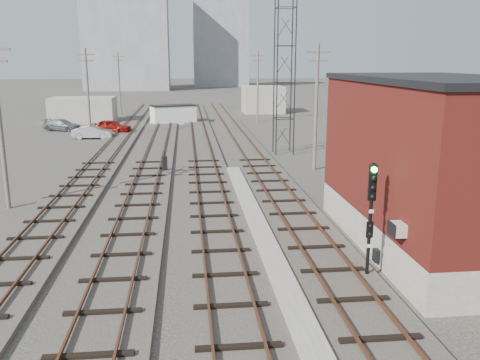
{
  "coord_description": "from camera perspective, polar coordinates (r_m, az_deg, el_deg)",
  "views": [
    {
      "loc": [
        -2.78,
        -7.73,
        7.84
      ],
      "look_at": [
        -0.26,
        16.01,
        2.2
      ],
      "focal_mm": 38.0,
      "sensor_mm": 36.0,
      "label": 1
    }
  ],
  "objects": [
    {
      "name": "track_mid_right",
      "position": [
        47.39,
        -4.44,
        3.86
      ],
      "size": [
        3.2,
        90.0,
        0.39
      ],
      "color": "#332D28",
      "rests_on": "ground"
    },
    {
      "name": "site_trailer",
      "position": [
        65.21,
        -7.5,
        7.33
      ],
      "size": [
        6.1,
        4.13,
        2.36
      ],
      "rotation": [
        0.0,
        0.0,
        0.33
      ],
      "color": "white",
      "rests_on": "ground"
    },
    {
      "name": "track_left",
      "position": [
        47.84,
        -14.08,
        3.59
      ],
      "size": [
        3.2,
        90.0,
        0.39
      ],
      "color": "#332D28",
      "rests_on": "ground"
    },
    {
      "name": "car_grey",
      "position": [
        61.66,
        -19.35,
        5.85
      ],
      "size": [
        4.83,
        3.38,
        1.3
      ],
      "primitive_type": "imported",
      "rotation": [
        0.0,
        0.0,
        1.18
      ],
      "color": "slate",
      "rests_on": "ground"
    },
    {
      "name": "utility_pole_left_b",
      "position": [
        53.71,
        -16.71,
        9.5
      ],
      "size": [
        1.8,
        0.24,
        9.0
      ],
      "color": "#595147",
      "rests_on": "ground"
    },
    {
      "name": "apartment_left",
      "position": [
        143.72,
        -12.62,
        15.85
      ],
      "size": [
        22.0,
        14.0,
        30.0
      ],
      "primitive_type": "cube",
      "color": "gray",
      "rests_on": "ground"
    },
    {
      "name": "ground",
      "position": [
        68.24,
        -3.71,
        6.67
      ],
      "size": [
        320.0,
        320.0,
        0.0
      ],
      "primitive_type": "plane",
      "color": "#282621",
      "rests_on": "ground"
    },
    {
      "name": "shed_right",
      "position": [
        78.84,
        2.58,
        9.03
      ],
      "size": [
        6.0,
        6.0,
        4.0
      ],
      "primitive_type": "cube",
      "color": "gray",
      "rests_on": "ground"
    },
    {
      "name": "utility_pole_left_a",
      "position": [
        29.55,
        -25.39,
        6.1
      ],
      "size": [
        1.8,
        0.24,
        9.0
      ],
      "color": "#595147",
      "rests_on": "ground"
    },
    {
      "name": "lattice_tower",
      "position": [
        43.53,
        5.03,
        12.8
      ],
      "size": [
        1.6,
        1.6,
        15.0
      ],
      "color": "black",
      "rests_on": "ground"
    },
    {
      "name": "car_red",
      "position": [
        57.89,
        -14.26,
        5.85
      ],
      "size": [
        4.66,
        2.53,
        1.5
      ],
      "primitive_type": "imported",
      "rotation": [
        0.0,
        0.0,
        1.39
      ],
      "color": "maroon",
      "rests_on": "ground"
    },
    {
      "name": "platform_curb",
      "position": [
        23.29,
        2.39,
        -6.05
      ],
      "size": [
        0.9,
        28.0,
        0.26
      ],
      "primitive_type": "cube",
      "color": "gray",
      "rests_on": "ground"
    },
    {
      "name": "brick_building",
      "position": [
        22.64,
        21.07,
        1.67
      ],
      "size": [
        6.54,
        12.2,
        7.22
      ],
      "color": "gray",
      "rests_on": "ground"
    },
    {
      "name": "switch_stand",
      "position": [
        36.53,
        -8.45,
        1.83
      ],
      "size": [
        0.38,
        0.38,
        1.43
      ],
      "rotation": [
        0.0,
        0.0,
        0.17
      ],
      "color": "black",
      "rests_on": "ground"
    },
    {
      "name": "signal_mast",
      "position": [
        18.71,
        14.49,
        -3.42
      ],
      "size": [
        0.4,
        0.42,
        4.35
      ],
      "color": "gray",
      "rests_on": "ground"
    },
    {
      "name": "track_mid_left",
      "position": [
        47.45,
        -9.29,
        3.74
      ],
      "size": [
        3.2,
        90.0,
        0.39
      ],
      "color": "#332D28",
      "rests_on": "ground"
    },
    {
      "name": "track_right",
      "position": [
        47.66,
        0.38,
        3.95
      ],
      "size": [
        3.2,
        90.0,
        0.39
      ],
      "color": "#332D28",
      "rests_on": "ground"
    },
    {
      "name": "utility_pole_left_c",
      "position": [
        78.4,
        -13.42,
        10.72
      ],
      "size": [
        1.8,
        0.24,
        9.0
      ],
      "color": "#595147",
      "rests_on": "ground"
    },
    {
      "name": "shed_left",
      "position": [
        69.29,
        -17.19,
        7.54
      ],
      "size": [
        8.0,
        5.0,
        3.2
      ],
      "primitive_type": "cube",
      "color": "gray",
      "rests_on": "ground"
    },
    {
      "name": "utility_pole_right_a",
      "position": [
        37.04,
        8.56,
        8.43
      ],
      "size": [
        1.8,
        0.24,
        9.0
      ],
      "color": "#595147",
      "rests_on": "ground"
    },
    {
      "name": "apartment_right",
      "position": [
        158.18,
        -2.23,
        15.16
      ],
      "size": [
        16.0,
        12.0,
        26.0
      ],
      "primitive_type": "cube",
      "color": "gray",
      "rests_on": "ground"
    },
    {
      "name": "utility_pole_right_b",
      "position": [
        66.45,
        2.01,
        10.66
      ],
      "size": [
        1.8,
        0.24,
        9.0
      ],
      "color": "#595147",
      "rests_on": "ground"
    },
    {
      "name": "car_silver",
      "position": [
        54.31,
        -16.21,
        5.17
      ],
      "size": [
        4.07,
        1.54,
        1.33
      ],
      "primitive_type": "imported",
      "rotation": [
        0.0,
        0.0,
        1.54
      ],
      "color": "#A6A9AE",
      "rests_on": "ground"
    }
  ]
}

